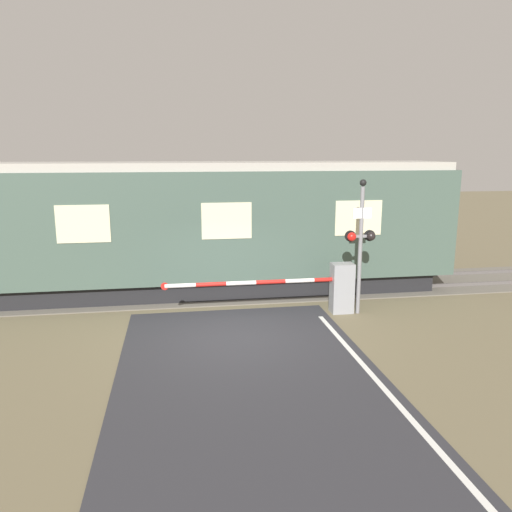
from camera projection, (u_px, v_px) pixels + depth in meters
ground_plane at (236, 336)px, 12.18m from camera, size 80.00×80.00×0.00m
track_bed at (221, 291)px, 16.02m from camera, size 36.00×3.20×0.13m
train at (222, 227)px, 15.61m from camera, size 14.32×2.74×4.09m
crossing_barrier at (330, 287)px, 13.76m from camera, size 5.23×0.44×1.39m
signal_post at (361, 239)px, 13.45m from camera, size 0.85×0.26×3.69m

